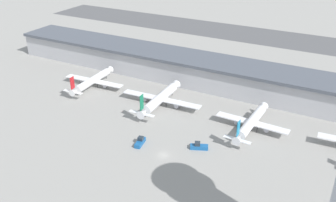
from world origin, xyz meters
TOP-DOWN VIEW (x-y plane):
  - ground_plane at (0.00, 0.00)m, footprint 1000.00×1000.00m
  - terminal_building at (0.00, 70.00)m, footprint 270.87×25.00m
  - runway_strip at (0.00, 174.17)m, footprint 406.30×44.00m
  - airplane_gate_alpha at (-64.50, 38.05)m, footprint 35.03×35.69m
  - airplane_gate_bravo at (-21.52, 35.74)m, footprint 41.16×37.97m
  - airplane_gate_charlie at (24.28, 34.09)m, footprint 32.22×35.45m
  - service_truck_catering at (10.23, 10.60)m, footprint 7.50×5.02m
  - service_truck_fuel at (-12.14, 2.27)m, footprint 3.51×7.25m

SIDE VIEW (x-z plane):
  - ground_plane at x=0.00m, z-range 0.00..0.00m
  - runway_strip at x=0.00m, z-range 0.00..0.01m
  - service_truck_catering at x=10.23m, z-range -0.46..2.58m
  - service_truck_fuel at x=-12.14m, z-range -0.47..2.64m
  - airplane_gate_alpha at x=-64.50m, z-range -2.25..9.89m
  - airplane_gate_bravo at x=-21.52m, z-range -2.72..10.88m
  - airplane_gate_charlie at x=24.28m, z-range -2.23..10.48m
  - terminal_building at x=0.00m, z-range 0.10..14.85m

